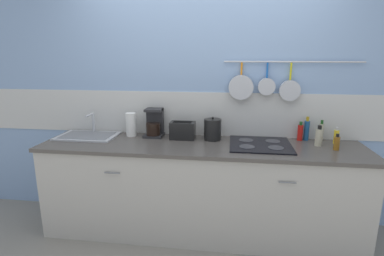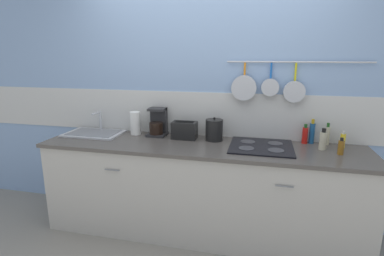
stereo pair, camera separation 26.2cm
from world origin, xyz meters
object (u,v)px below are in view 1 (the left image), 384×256
kettle (213,129)px  bottle_hot_sauce (319,137)px  bottle_olive_oil (337,143)px  bottle_cooking_wine (336,136)px  paper_towel_roll (131,124)px  bottle_dish_soap (321,132)px  coffee_maker (154,125)px  bottle_vinegar (307,130)px  bottle_sesame_oil (300,132)px  toaster (183,130)px

kettle → bottle_hot_sauce: kettle is taller
bottle_olive_oil → bottle_cooking_wine: size_ratio=0.93×
bottle_hot_sauce → bottle_olive_oil: bearing=-42.6°
paper_towel_roll → bottle_dish_soap: paper_towel_roll is taller
paper_towel_roll → bottle_hot_sauce: paper_towel_roll is taller
bottle_hot_sauce → bottle_dish_soap: (0.07, 0.17, 0.01)m
paper_towel_roll → bottle_dish_soap: size_ratio=1.16×
coffee_maker → kettle: size_ratio=1.24×
paper_towel_roll → bottle_vinegar: (1.74, 0.07, -0.02)m
coffee_maker → bottle_sesame_oil: coffee_maker is taller
bottle_dish_soap → toaster: bearing=-175.4°
bottle_dish_soap → bottle_vinegar: bearing=175.8°
bottle_sesame_oil → bottle_vinegar: size_ratio=0.80×
coffee_maker → kettle: (0.60, -0.06, -0.01)m
bottle_cooking_wine → bottle_hot_sauce: bearing=-152.9°
bottle_hot_sauce → bottle_olive_oil: bottle_hot_sauce is taller
kettle → bottle_dish_soap: (1.04, 0.10, -0.01)m
toaster → bottle_vinegar: size_ratio=1.11×
bottle_dish_soap → bottle_cooking_wine: (0.12, -0.08, -0.02)m
paper_towel_roll → coffee_maker: (0.24, 0.02, -0.00)m
bottle_sesame_oil → bottle_olive_oil: (0.25, -0.28, -0.02)m
toaster → bottle_hot_sauce: (1.27, -0.06, -0.00)m
kettle → bottle_hot_sauce: bearing=-4.2°
paper_towel_roll → bottle_dish_soap: 1.88m
bottle_cooking_wine → coffee_maker: bearing=178.8°
kettle → bottle_olive_oil: 1.12m
coffee_maker → toaster: coffee_maker is taller
bottle_hot_sauce → bottle_cooking_wine: (0.18, 0.09, -0.02)m
toaster → paper_towel_roll: bearing=175.3°
coffee_maker → bottle_sesame_oil: (1.45, 0.03, -0.04)m
bottle_vinegar → toaster: bearing=-174.4°
bottle_sesame_oil → bottle_olive_oil: 0.37m
bottle_vinegar → bottle_olive_oil: (0.19, -0.29, -0.04)m
coffee_maker → kettle: 0.60m
paper_towel_roll → bottle_dish_soap: (1.88, 0.06, -0.03)m
bottle_olive_oil → bottle_hot_sauce: bearing=137.4°
bottle_olive_oil → paper_towel_roll: bearing=173.6°
paper_towel_roll → bottle_hot_sauce: bearing=-3.3°
kettle → bottle_sesame_oil: size_ratio=1.24×
paper_towel_roll → bottle_hot_sauce: size_ratio=1.25×
paper_towel_roll → toaster: paper_towel_roll is taller
kettle → bottle_olive_oil: size_ratio=1.58×
paper_towel_roll → bottle_cooking_wine: 1.99m
bottle_cooking_wine → bottle_olive_oil: bearing=-105.9°
bottle_hot_sauce → bottle_olive_oil: 0.17m
kettle → bottle_hot_sauce: (0.98, -0.07, -0.02)m
bottle_hot_sauce → bottle_cooking_wine: bottle_hot_sauce is taller
kettle → bottle_olive_oil: kettle is taller
bottle_hot_sauce → bottle_olive_oil: (0.12, -0.11, -0.02)m
bottle_vinegar → bottle_dish_soap: bearing=-4.2°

